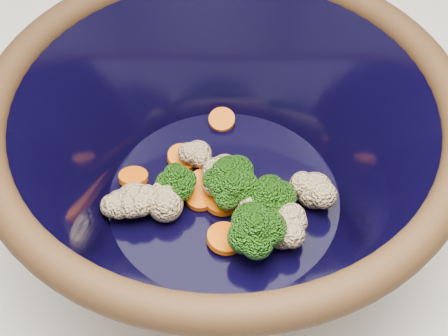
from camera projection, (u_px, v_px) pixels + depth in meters
The scene contains 3 objects.
counter at pixel (182, 327), 1.02m from camera, with size 1.20×1.20×0.90m, color silver.
mixing_bowl at pixel (224, 156), 0.54m from camera, with size 0.39×0.39×0.17m.
vegetable_pile at pixel (226, 193), 0.56m from camera, with size 0.21×0.19×0.06m.
Camera 1 is at (-0.02, -0.45, 1.41)m, focal length 50.00 mm.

